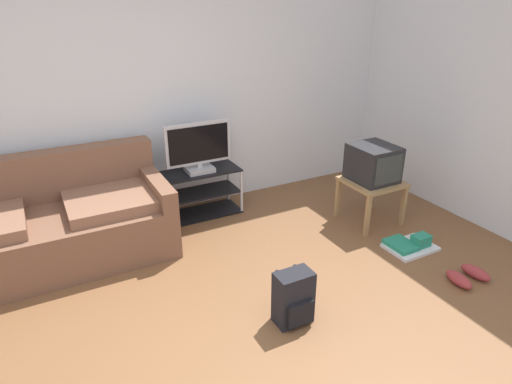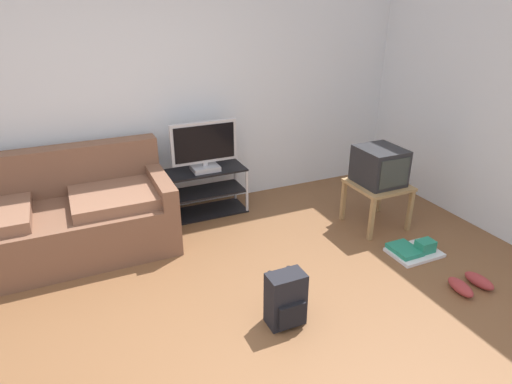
{
  "view_description": "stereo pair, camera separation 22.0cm",
  "coord_description": "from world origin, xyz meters",
  "views": [
    {
      "loc": [
        -0.9,
        -1.93,
        2.17
      ],
      "look_at": [
        0.7,
        1.08,
        0.64
      ],
      "focal_mm": 30.96,
      "sensor_mm": 36.0,
      "label": 1
    },
    {
      "loc": [
        -0.7,
        -2.03,
        2.17
      ],
      "look_at": [
        0.7,
        1.08,
        0.64
      ],
      "focal_mm": 30.96,
      "sensor_mm": 36.0,
      "label": 2
    }
  ],
  "objects": [
    {
      "name": "floor_tray",
      "position": [
        2.03,
        0.53,
        0.04
      ],
      "size": [
        0.45,
        0.34,
        0.14
      ],
      "color": "silver",
      "rests_on": "ground_plane"
    },
    {
      "name": "tv_stand",
      "position": [
        0.58,
        2.12,
        0.25
      ],
      "size": [
        0.84,
        0.37,
        0.5
      ],
      "color": "black",
      "rests_on": "ground_plane"
    },
    {
      "name": "crt_tv",
      "position": [
        2.06,
        1.16,
        0.64
      ],
      "size": [
        0.4,
        0.44,
        0.36
      ],
      "color": "#232326",
      "rests_on": "side_table"
    },
    {
      "name": "couch",
      "position": [
        -0.91,
        1.9,
        0.33
      ],
      "size": [
        2.04,
        0.94,
        0.9
      ],
      "color": "brown",
      "rests_on": "ground_plane"
    },
    {
      "name": "sneakers_pair",
      "position": [
        2.07,
        -0.06,
        0.04
      ],
      "size": [
        0.34,
        0.27,
        0.09
      ],
      "color": "#993333",
      "rests_on": "ground_plane"
    },
    {
      "name": "flat_tv",
      "position": [
        0.58,
        2.1,
        0.75
      ],
      "size": [
        0.69,
        0.22,
        0.52
      ],
      "color": "#B2B2B7",
      "rests_on": "tv_stand"
    },
    {
      "name": "backpack",
      "position": [
        0.53,
        0.2,
        0.2
      ],
      "size": [
        0.27,
        0.24,
        0.41
      ],
      "rotation": [
        0.0,
        0.0,
        -0.09
      ],
      "color": "black",
      "rests_on": "ground_plane"
    },
    {
      "name": "wall_back",
      "position": [
        0.0,
        2.45,
        1.35
      ],
      "size": [
        9.0,
        0.1,
        2.7
      ],
      "primitive_type": "cube",
      "color": "silver",
      "rests_on": "ground_plane"
    },
    {
      "name": "wall_right",
      "position": [
        3.05,
        0.84,
        1.35
      ],
      "size": [
        0.1,
        3.6,
        2.7
      ],
      "primitive_type": "cube",
      "color": "silver",
      "rests_on": "ground_plane"
    },
    {
      "name": "side_table",
      "position": [
        2.06,
        1.14,
        0.39
      ],
      "size": [
        0.53,
        0.53,
        0.46
      ],
      "color": "#9E7A4C",
      "rests_on": "ground_plane"
    },
    {
      "name": "ground_plane",
      "position": [
        0.0,
        0.0,
        -0.01
      ],
      "size": [
        9.0,
        9.8,
        0.02
      ],
      "primitive_type": "cube",
      "color": "brown"
    }
  ]
}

